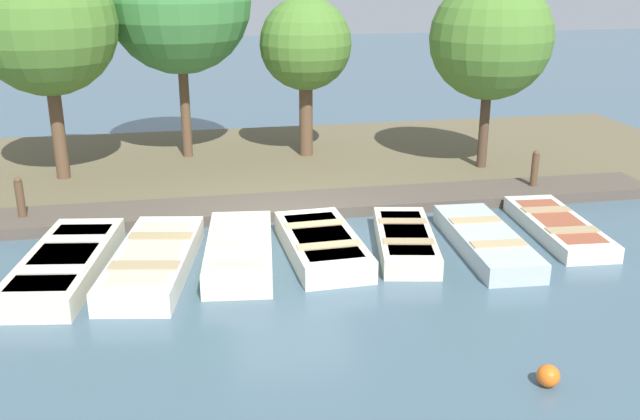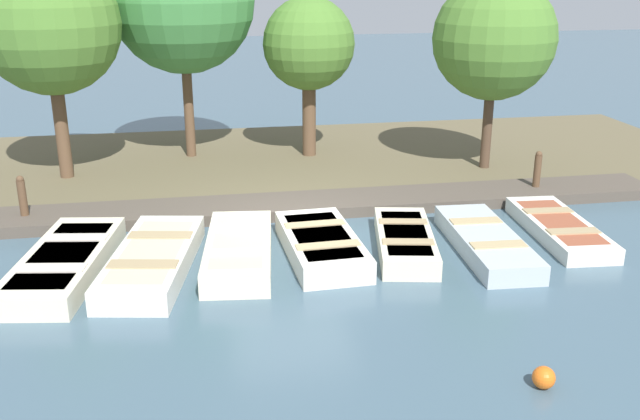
# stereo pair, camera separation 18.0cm
# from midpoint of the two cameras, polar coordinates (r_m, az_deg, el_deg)

# --- Properties ---
(ground_plane) EXTENTS (80.00, 80.00, 0.00)m
(ground_plane) POSITION_cam_midpoint_polar(r_m,az_deg,el_deg) (14.15, -2.75, -1.96)
(ground_plane) COLOR #425B6B
(shore_bank) EXTENTS (8.00, 24.00, 0.17)m
(shore_bank) POSITION_cam_midpoint_polar(r_m,az_deg,el_deg) (18.84, -4.96, 3.69)
(shore_bank) COLOR brown
(shore_bank) RESTS_ON ground_plane
(dock_walkway) EXTENTS (1.36, 17.06, 0.24)m
(dock_walkway) POSITION_cam_midpoint_polar(r_m,az_deg,el_deg) (15.39, -3.50, 0.28)
(dock_walkway) COLOR #51473D
(dock_walkway) RESTS_ON ground_plane
(rowboat_0) EXTENTS (3.72, 1.80, 0.42)m
(rowboat_0) POSITION_cam_midpoint_polar(r_m,az_deg,el_deg) (13.05, -20.14, -4.08)
(rowboat_0) COLOR beige
(rowboat_0) RESTS_ON ground_plane
(rowboat_1) EXTENTS (3.64, 1.85, 0.43)m
(rowboat_1) POSITION_cam_midpoint_polar(r_m,az_deg,el_deg) (12.74, -13.58, -3.95)
(rowboat_1) COLOR silver
(rowboat_1) RESTS_ON ground_plane
(rowboat_2) EXTENTS (3.22, 1.49, 0.44)m
(rowboat_2) POSITION_cam_midpoint_polar(r_m,az_deg,el_deg) (12.87, -6.86, -3.24)
(rowboat_2) COLOR beige
(rowboat_2) RESTS_ON ground_plane
(rowboat_3) EXTENTS (2.93, 1.37, 0.44)m
(rowboat_3) POSITION_cam_midpoint_polar(r_m,az_deg,el_deg) (13.06, -0.26, -2.78)
(rowboat_3) COLOR silver
(rowboat_3) RESTS_ON ground_plane
(rowboat_4) EXTENTS (2.92, 1.53, 0.40)m
(rowboat_4) POSITION_cam_midpoint_polar(r_m,az_deg,el_deg) (13.39, 6.45, -2.42)
(rowboat_4) COLOR beige
(rowboat_4) RESTS_ON ground_plane
(rowboat_5) EXTENTS (3.31, 1.24, 0.39)m
(rowboat_5) POSITION_cam_midpoint_polar(r_m,az_deg,el_deg) (13.65, 12.75, -2.39)
(rowboat_5) COLOR #B2BCC1
(rowboat_5) RESTS_ON ground_plane
(rowboat_6) EXTENTS (3.18, 1.28, 0.33)m
(rowboat_6) POSITION_cam_midpoint_polar(r_m,az_deg,el_deg) (14.83, 18.16, -1.27)
(rowboat_6) COLOR silver
(rowboat_6) RESTS_ON ground_plane
(mooring_post_near) EXTENTS (0.16, 0.16, 1.07)m
(mooring_post_near) POSITION_cam_midpoint_polar(r_m,az_deg,el_deg) (15.57, -23.13, 0.58)
(mooring_post_near) COLOR brown
(mooring_post_near) RESTS_ON ground_plane
(mooring_post_far) EXTENTS (0.16, 0.16, 1.07)m
(mooring_post_far) POSITION_cam_midpoint_polar(r_m,az_deg,el_deg) (17.04, 16.49, 2.87)
(mooring_post_far) COLOR brown
(mooring_post_far) RESTS_ON ground_plane
(buoy) EXTENTS (0.29, 0.29, 0.29)m
(buoy) POSITION_cam_midpoint_polar(r_m,az_deg,el_deg) (9.69, 17.28, -12.55)
(buoy) COLOR orange
(buoy) RESTS_ON ground_plane
(park_tree_far_left) EXTENTS (3.23, 3.23, 5.40)m
(park_tree_far_left) POSITION_cam_midpoint_polar(r_m,az_deg,el_deg) (17.76, -21.41, 13.62)
(park_tree_far_left) COLOR brown
(park_tree_far_left) RESTS_ON ground_plane
(park_tree_left) EXTENTS (3.66, 3.66, 6.03)m
(park_tree_left) POSITION_cam_midpoint_polar(r_m,az_deg,el_deg) (18.96, -11.53, 16.08)
(park_tree_left) COLOR brown
(park_tree_left) RESTS_ON ground_plane
(park_tree_center) EXTENTS (2.38, 2.38, 4.31)m
(park_tree_center) POSITION_cam_midpoint_polar(r_m,az_deg,el_deg) (18.84, -1.45, 13.04)
(park_tree_center) COLOR brown
(park_tree_center) RESTS_ON ground_plane
(park_tree_right) EXTENTS (2.96, 2.96, 4.86)m
(park_tree_right) POSITION_cam_midpoint_polar(r_m,az_deg,el_deg) (18.08, 13.22, 13.20)
(park_tree_right) COLOR #4C3828
(park_tree_right) RESTS_ON ground_plane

